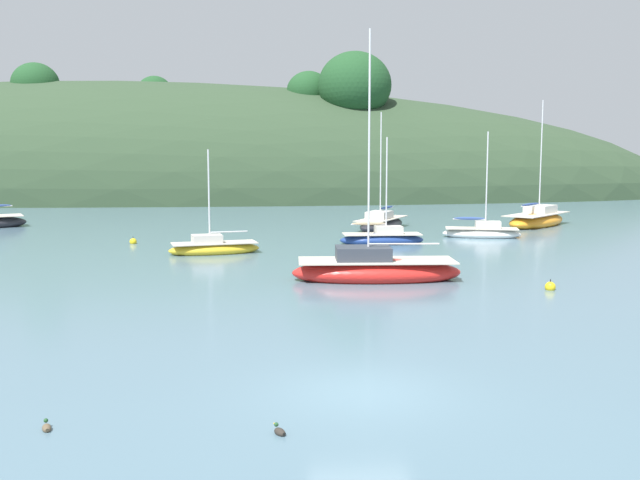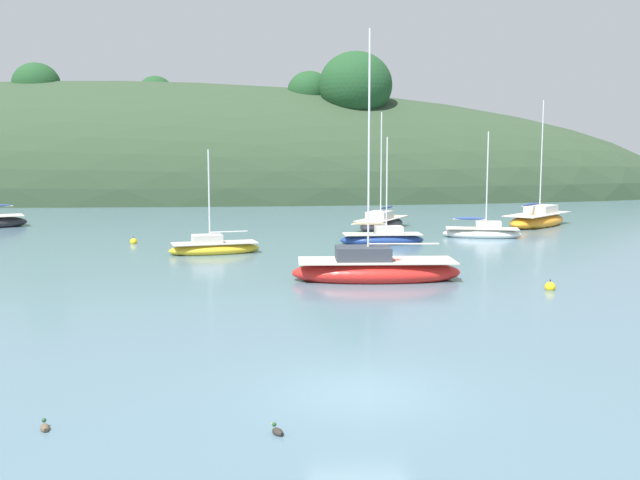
# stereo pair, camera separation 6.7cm
# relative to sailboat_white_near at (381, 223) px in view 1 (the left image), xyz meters

# --- Properties ---
(ground_plane) EXTENTS (400.00, 400.00, 0.00)m
(ground_plane) POSITION_rel_sailboat_white_near_xyz_m (-5.43, -36.61, -0.41)
(ground_plane) COLOR slate
(far_shoreline_hill) EXTENTS (150.00, 36.00, 32.24)m
(far_shoreline_hill) POSITION_rel_sailboat_white_near_xyz_m (-30.30, 40.50, -0.33)
(far_shoreline_hill) COLOR #2D422B
(far_shoreline_hill) RESTS_ON ground
(sailboat_white_near) EXTENTS (5.15, 7.00, 8.83)m
(sailboat_white_near) POSITION_rel_sailboat_white_near_xyz_m (0.00, 0.00, 0.00)
(sailboat_white_near) COLOR #232328
(sailboat_white_near) RESTS_ON ground
(sailboat_grey_yawl) EXTENTS (5.42, 2.76, 7.22)m
(sailboat_grey_yawl) POSITION_rel_sailboat_white_near_xyz_m (6.02, -5.69, -0.07)
(sailboat_grey_yawl) COLOR white
(sailboat_grey_yawl) RESTS_ON ground
(sailboat_black_sloop) EXTENTS (7.56, 2.66, 11.17)m
(sailboat_black_sloop) POSITION_rel_sailboat_white_near_xyz_m (-3.22, -21.62, 0.04)
(sailboat_black_sloop) COLOR red
(sailboat_black_sloop) RESTS_ON ground
(sailboat_cream_ketch) EXTENTS (5.30, 1.93, 6.79)m
(sailboat_cream_ketch) POSITION_rel_sailboat_white_near_xyz_m (-1.14, -8.80, -0.07)
(sailboat_cream_ketch) COLOR navy
(sailboat_cream_ketch) RESTS_ON ground
(sailboat_navy_dinghy) EXTENTS (5.39, 3.00, 6.00)m
(sailboat_navy_dinghy) POSITION_rel_sailboat_white_near_xyz_m (-11.22, -12.70, -0.09)
(sailboat_navy_dinghy) COLOR gold
(sailboat_navy_dinghy) RESTS_ON ground
(sailboat_teal_outer) EXTENTS (7.39, 7.75, 9.94)m
(sailboat_teal_outer) POSITION_rel_sailboat_white_near_xyz_m (12.38, 1.67, 0.06)
(sailboat_teal_outer) COLOR orange
(sailboat_teal_outer) RESTS_ON ground
(mooring_buoy_outer) EXTENTS (0.44, 0.44, 0.54)m
(mooring_buoy_outer) POSITION_rel_sailboat_white_near_xyz_m (3.70, -24.31, -0.29)
(mooring_buoy_outer) COLOR yellow
(mooring_buoy_outer) RESTS_ON ground
(mooring_buoy_inner) EXTENTS (0.44, 0.44, 0.54)m
(mooring_buoy_inner) POSITION_rel_sailboat_white_near_xyz_m (-16.68, -7.98, -0.29)
(mooring_buoy_inner) COLOR yellow
(mooring_buoy_inner) RESTS_ON ground
(duck_trailing) EXTENTS (0.32, 0.40, 0.24)m
(duck_trailing) POSITION_rel_sailboat_white_near_xyz_m (-7.36, -39.10, -0.36)
(duck_trailing) COLOR #2D2823
(duck_trailing) RESTS_ON ground
(duck_lone_right) EXTENTS (0.29, 0.41, 0.24)m
(duck_lone_right) POSITION_rel_sailboat_white_near_xyz_m (-12.10, -38.65, -0.36)
(duck_lone_right) COLOR brown
(duck_lone_right) RESTS_ON ground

